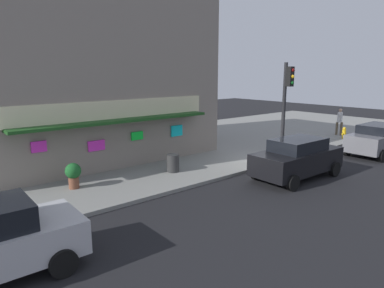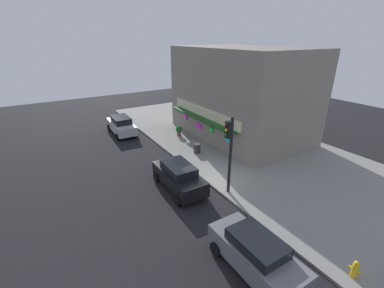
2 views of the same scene
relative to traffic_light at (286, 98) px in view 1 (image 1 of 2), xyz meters
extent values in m
plane|color=black|center=(-1.66, -0.34, -3.20)|extent=(62.12, 62.12, 0.00)
cube|color=gray|center=(-1.66, 5.96, -3.12)|extent=(41.41, 12.60, 0.15)
cube|color=gray|center=(-7.51, 7.42, 0.93)|extent=(12.40, 7.85, 7.95)
cube|color=beige|center=(-7.51, 3.42, -0.36)|extent=(9.43, 0.16, 0.81)
cube|color=#194719|center=(-7.51, 3.07, -0.80)|extent=(8.93, 0.90, 0.12)
cube|color=#E533CC|center=(-10.79, 3.44, -1.54)|extent=(0.57, 0.08, 0.42)
cube|color=#E533CC|center=(-8.48, 3.44, -1.82)|extent=(0.74, 0.08, 0.44)
cube|color=#19E53F|center=(-6.48, 3.44, -1.63)|extent=(0.59, 0.08, 0.38)
cube|color=#19D8E5|center=(-4.18, 3.44, -1.65)|extent=(0.67, 0.08, 0.54)
cylinder|color=black|center=(0.00, 0.11, -0.68)|extent=(0.18, 0.18, 4.74)
cube|color=black|center=(0.00, -0.14, 1.02)|extent=(0.32, 0.28, 0.95)
sphere|color=maroon|center=(0.00, -0.29, 1.32)|extent=(0.18, 0.18, 0.18)
sphere|color=yellow|center=(0.00, -0.29, 1.02)|extent=(0.18, 0.18, 0.18)
sphere|color=#0F4C19|center=(0.00, -0.29, 0.72)|extent=(0.18, 0.18, 0.18)
cylinder|color=gold|center=(7.32, 0.49, -2.75)|extent=(0.24, 0.24, 0.60)
sphere|color=gold|center=(7.32, 0.49, -2.39)|extent=(0.20, 0.20, 0.20)
cylinder|color=gold|center=(7.15, 0.49, -2.72)|extent=(0.12, 0.10, 0.10)
cylinder|color=gold|center=(7.50, 0.49, -2.72)|extent=(0.12, 0.10, 0.10)
cylinder|color=#2D2D2D|center=(-5.83, 1.59, -2.66)|extent=(0.55, 0.55, 0.77)
cylinder|color=brown|center=(8.31, 1.51, -2.60)|extent=(0.20, 0.20, 0.90)
cylinder|color=brown|center=(8.38, 1.23, -2.60)|extent=(0.20, 0.20, 0.90)
cube|color=silver|center=(8.34, 1.37, -1.81)|extent=(0.49, 0.35, 0.68)
sphere|color=tan|center=(8.34, 1.37, -1.33)|extent=(0.22, 0.22, 0.22)
cylinder|color=silver|center=(8.11, 1.31, -1.85)|extent=(0.12, 0.12, 0.61)
cylinder|color=silver|center=(8.58, 1.44, -1.85)|extent=(0.12, 0.12, 0.61)
cylinder|color=brown|center=(-10.01, 2.22, -2.84)|extent=(0.38, 0.38, 0.42)
sphere|color=#195623|center=(-10.01, 2.22, -2.37)|extent=(0.59, 0.59, 0.59)
cube|color=slate|center=(4.96, -2.52, -2.43)|extent=(4.21, 1.75, 0.89)
cube|color=black|center=(4.96, -2.52, -1.76)|extent=(2.28, 1.47, 0.46)
cylinder|color=black|center=(6.43, -1.65, -2.88)|extent=(0.64, 0.22, 0.64)
cylinder|color=black|center=(3.48, -1.65, -2.88)|extent=(0.64, 0.22, 0.64)
cylinder|color=black|center=(3.48, -3.40, -2.88)|extent=(0.64, 0.22, 0.64)
cylinder|color=black|center=(-12.27, -1.22, -2.88)|extent=(0.64, 0.23, 0.64)
cylinder|color=black|center=(-12.30, -3.01, -2.88)|extent=(0.64, 0.23, 0.64)
cube|color=black|center=(-2.08, -2.16, -2.43)|extent=(4.35, 1.83, 0.88)
cube|color=black|center=(-2.08, -2.16, -1.74)|extent=(2.36, 1.52, 0.50)
cylinder|color=black|center=(-0.56, -1.31, -2.88)|extent=(0.64, 0.23, 0.64)
cylinder|color=black|center=(-0.59, -3.07, -2.88)|extent=(0.64, 0.23, 0.64)
cylinder|color=black|center=(-3.58, -1.26, -2.88)|extent=(0.64, 0.23, 0.64)
cylinder|color=black|center=(-3.61, -3.01, -2.88)|extent=(0.64, 0.23, 0.64)
camera|label=1|loc=(-14.55, -10.10, 1.25)|focal=32.27mm
camera|label=2|loc=(10.30, -8.82, 5.73)|focal=24.16mm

